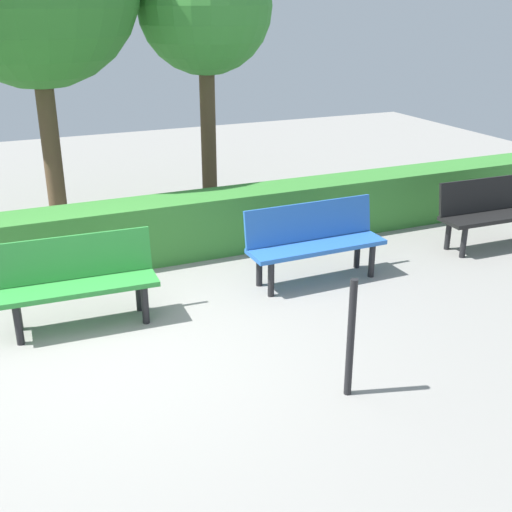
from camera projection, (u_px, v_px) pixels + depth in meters
The scene contains 7 objects.
ground_plane at pixel (110, 352), 5.70m from camera, with size 20.51×20.51×0.00m, color gray.
bench_black at pixel (491, 210), 8.03m from camera, with size 1.44×0.50×0.86m.
bench_blue at pixel (314, 239), 7.05m from camera, with size 1.57×0.47×0.86m.
bench_green at pixel (78, 278), 6.05m from camera, with size 1.48×0.52×0.86m.
hedge_row at pixel (171, 228), 7.71m from camera, with size 16.51×0.58×0.74m, color #387F33.
tree_near at pixel (205, 8), 8.92m from camera, with size 1.91×1.91×3.83m.
railing_post_mid at pixel (351, 338), 4.91m from camera, with size 0.06×0.06×1.00m, color black.
Camera 1 is at (0.80, 5.09, 2.91)m, focal length 44.68 mm.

